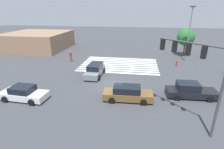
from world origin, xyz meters
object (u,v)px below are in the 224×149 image
at_px(car_1, 24,93).
at_px(car_4, 190,91).
at_px(tree_corner_b, 186,37).
at_px(fire_hydrant, 177,63).
at_px(street_light_pole_a, 190,30).
at_px(traffic_signal_mast, 196,64).
at_px(pedestrian, 71,56).
at_px(car_2, 95,70).
at_px(car_6, 128,93).

bearing_deg(car_1, car_4, 13.57).
height_order(tree_corner_b, fire_hydrant, tree_corner_b).
bearing_deg(street_light_pole_a, traffic_signal_mast, 77.66).
xyz_separation_m(pedestrian, street_light_pole_a, (-19.21, -3.12, 4.24)).
bearing_deg(fire_hydrant, street_light_pole_a, -123.22).
relative_size(pedestrian, tree_corner_b, 0.34).
relative_size(car_1, fire_hydrant, 5.45).
xyz_separation_m(car_1, car_2, (-5.31, -7.43, 0.12)).
bearing_deg(car_2, traffic_signal_mast, 47.92).
height_order(traffic_signal_mast, car_2, traffic_signal_mast).
bearing_deg(car_6, traffic_signal_mast, -34.42).
bearing_deg(pedestrian, car_2, -2.10).
distance_m(car_1, street_light_pole_a, 25.47).
bearing_deg(car_4, street_light_pole_a, 76.85).
relative_size(car_2, car_6, 0.95).
distance_m(car_1, car_6, 10.17).
bearing_deg(car_2, car_1, -34.15).
relative_size(car_4, pedestrian, 2.81).
relative_size(car_6, fire_hydrant, 5.61).
relative_size(pedestrian, fire_hydrant, 2.04).
height_order(car_4, tree_corner_b, tree_corner_b).
relative_size(car_6, tree_corner_b, 0.94).
bearing_deg(street_light_pole_a, car_6, 59.98).
relative_size(car_2, pedestrian, 2.61).
bearing_deg(car_2, car_4, 69.39).
relative_size(car_2, street_light_pole_a, 0.52).
relative_size(traffic_signal_mast, street_light_pole_a, 0.73).
xyz_separation_m(traffic_signal_mast, car_2, (9.52, -9.03, -4.10)).
distance_m(car_4, street_light_pole_a, 14.52).
bearing_deg(street_light_pole_a, car_1, 41.36).
distance_m(pedestrian, street_light_pole_a, 19.91).
bearing_deg(car_1, fire_hydrant, 41.96).
bearing_deg(street_light_pole_a, pedestrian, 9.24).
height_order(traffic_signal_mast, fire_hydrant, traffic_signal_mast).
relative_size(traffic_signal_mast, car_1, 1.38).
xyz_separation_m(pedestrian, tree_corner_b, (-19.74, -6.85, 2.54)).
bearing_deg(car_4, fire_hydrant, 84.15).
distance_m(traffic_signal_mast, car_6, 7.02).
height_order(car_1, car_4, car_4).
height_order(car_4, car_6, car_4).
bearing_deg(fire_hydrant, pedestrian, 0.57).
height_order(pedestrian, fire_hydrant, pedestrian).
bearing_deg(street_light_pole_a, car_2, 34.08).
bearing_deg(pedestrian, car_1, -43.97).
height_order(traffic_signal_mast, street_light_pole_a, street_light_pole_a).
distance_m(car_2, car_6, 7.66).
xyz_separation_m(traffic_signal_mast, fire_hydrant, (-2.04, -15.21, -4.43)).
distance_m(car_6, street_light_pole_a, 18.06).
bearing_deg(street_light_pole_a, fire_hydrant, 56.78).
relative_size(traffic_signal_mast, car_4, 1.31).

